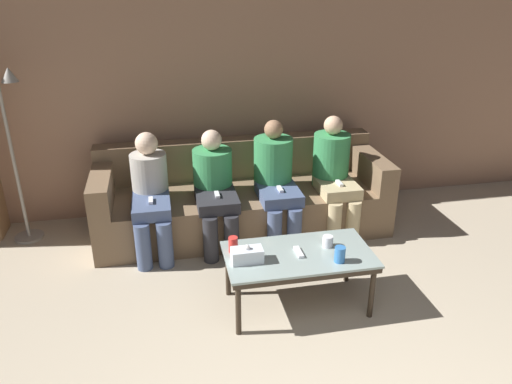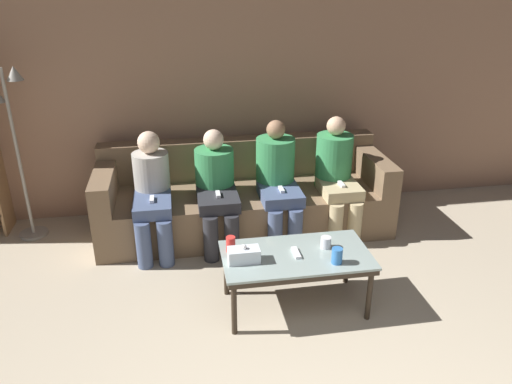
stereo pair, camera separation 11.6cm
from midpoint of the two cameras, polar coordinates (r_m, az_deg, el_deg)
The scene contains 13 objects.
wall_back at distance 5.02m, azimuth -3.55°, elevation 12.29°, with size 12.00×0.06×2.60m.
couch at distance 4.82m, azimuth -2.34°, elevation -0.77°, with size 2.72×0.93×0.80m.
coffee_table at distance 3.64m, azimuth 3.95°, elevation -7.60°, with size 1.07×0.57×0.45m.
cup_near_left at distance 3.52m, azimuth 8.63°, elevation -7.07°, with size 0.08×0.08×0.11m.
cup_near_right at distance 3.70m, azimuth 7.30°, elevation -5.62°, with size 0.08×0.08×0.09m.
cup_far_center at distance 3.60m, azimuth -3.55°, elevation -6.04°, with size 0.07×0.07×0.12m.
tissue_box at distance 3.49m, azimuth -1.99°, elevation -7.22°, with size 0.22×0.12×0.13m.
game_remote at distance 3.61m, azimuth 3.98°, elevation -6.87°, with size 0.04×0.15×0.02m.
standing_lamp at distance 4.87m, azimuth -26.76°, elevation 5.42°, with size 0.31×0.26×1.59m.
seated_person_left_end at distance 4.45m, azimuth -12.71°, elevation 0.14°, with size 0.32×0.72×1.04m.
seated_person_mid_left at distance 4.48m, azimuth -5.50°, elevation 0.80°, with size 0.35×0.72×1.03m.
seated_person_mid_right at distance 4.56m, azimuth 1.53°, elevation 1.76°, with size 0.36×0.71×1.09m.
seated_person_right_end at distance 4.72m, azimuth 8.20°, elevation 2.31°, with size 0.34×0.66×1.10m.
Camera 1 is at (-0.73, -0.98, 2.29)m, focal length 35.00 mm.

